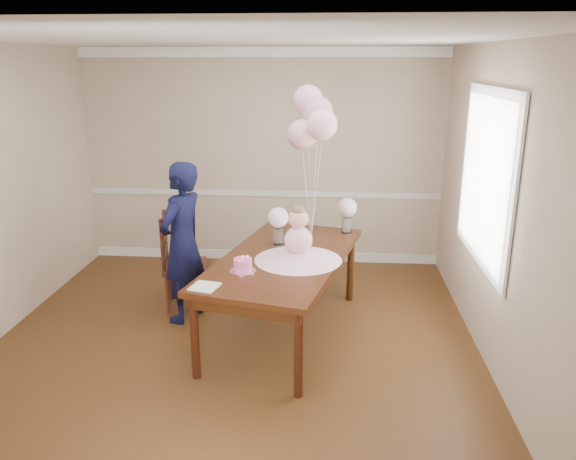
{
  "coord_description": "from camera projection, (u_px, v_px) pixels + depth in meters",
  "views": [
    {
      "loc": [
        0.86,
        -4.47,
        2.56
      ],
      "look_at": [
        0.48,
        0.43,
        1.05
      ],
      "focal_mm": 35.0,
      "sensor_mm": 36.0,
      "label": 1
    }
  ],
  "objects": [
    {
      "name": "wall_right",
      "position": [
        502.0,
        215.0,
        4.51
      ],
      "size": [
        0.02,
        5.0,
        2.7
      ],
      "primitive_type": "cube",
      "color": "tan",
      "rests_on": "floor"
    },
    {
      "name": "wall_back",
      "position": [
        262.0,
        158.0,
        7.06
      ],
      "size": [
        4.5,
        0.02,
        2.7
      ],
      "primitive_type": "cube",
      "color": "tan",
      "rests_on": "floor"
    },
    {
      "name": "chair_back_post_l",
      "position": [
        162.0,
        246.0,
        5.64
      ],
      "size": [
        0.05,
        0.05,
        0.57
      ],
      "primitive_type": "cylinder",
      "rotation": [
        0.0,
        0.0,
        0.2
      ],
      "color": "#33100E",
      "rests_on": "dining_chair_seat"
    },
    {
      "name": "balloon_ribbon_a",
      "position": [
        307.0,
        195.0,
        5.6
      ],
      "size": [
        0.1,
        0.03,
        0.88
      ],
      "primitive_type": "cylinder",
      "rotation": [
        0.0,
        -0.1,
        -0.24
      ],
      "color": "white",
      "rests_on": "balloon_weight"
    },
    {
      "name": "cake_flower_a",
      "position": [
        243.0,
        257.0,
        4.81
      ],
      "size": [
        0.03,
        0.03,
        0.03
      ],
      "primitive_type": "sphere",
      "color": "white",
      "rests_on": "birthday_cake"
    },
    {
      "name": "baby_head",
      "position": [
        298.0,
        219.0,
        5.01
      ],
      "size": [
        0.18,
        0.18,
        0.18
      ],
      "primitive_type": "sphere",
      "color": "beige",
      "rests_on": "baby_torso"
    },
    {
      "name": "cake_platter",
      "position": [
        243.0,
        271.0,
        4.85
      ],
      "size": [
        0.28,
        0.28,
        0.01
      ],
      "primitive_type": "cylinder",
      "rotation": [
        0.0,
        0.0,
        -0.24
      ],
      "color": "silver",
      "rests_on": "dining_table_top"
    },
    {
      "name": "chair_leg_fl",
      "position": [
        168.0,
        295.0,
        5.8
      ],
      "size": [
        0.05,
        0.05,
        0.43
      ],
      "primitive_type": "cylinder",
      "rotation": [
        0.0,
        0.0,
        0.2
      ],
      "color": "#3E1A11",
      "rests_on": "floor"
    },
    {
      "name": "chair_leg_bl",
      "position": [
        170.0,
        281.0,
        6.14
      ],
      "size": [
        0.05,
        0.05,
        0.43
      ],
      "primitive_type": "cylinder",
      "rotation": [
        0.0,
        0.0,
        0.2
      ],
      "color": "#3E1711",
      "rests_on": "floor"
    },
    {
      "name": "rose_vase_far",
      "position": [
        347.0,
        225.0,
        5.9
      ],
      "size": [
        0.13,
        0.13,
        0.17
      ],
      "primitive_type": "cylinder",
      "rotation": [
        0.0,
        0.0,
        -0.24
      ],
      "color": "white",
      "rests_on": "dining_table_top"
    },
    {
      "name": "table_leg_bl",
      "position": [
        274.0,
        260.0,
        6.36
      ],
      "size": [
        0.09,
        0.09,
        0.74
      ],
      "primitive_type": "cylinder",
      "rotation": [
        0.0,
        0.0,
        -0.24
      ],
      "color": "black",
      "rests_on": "floor"
    },
    {
      "name": "woman",
      "position": [
        182.0,
        243.0,
        5.54
      ],
      "size": [
        0.58,
        0.69,
        1.62
      ],
      "primitive_type": "imported",
      "rotation": [
        0.0,
        0.0,
        -1.94
      ],
      "color": "black",
      "rests_on": "floor"
    },
    {
      "name": "chair_leg_br",
      "position": [
        204.0,
        280.0,
        6.19
      ],
      "size": [
        0.05,
        0.05,
        0.43
      ],
      "primitive_type": "cylinder",
      "rotation": [
        0.0,
        0.0,
        0.2
      ],
      "color": "#36170E",
      "rests_on": "floor"
    },
    {
      "name": "birthday_cake",
      "position": [
        243.0,
        265.0,
        4.83
      ],
      "size": [
        0.19,
        0.19,
        0.11
      ],
      "primitive_type": "cylinder",
      "rotation": [
        0.0,
        0.0,
        -0.24
      ],
      "color": "#FC4FA0",
      "rests_on": "cake_platter"
    },
    {
      "name": "chair_leg_fr",
      "position": [
        203.0,
        293.0,
        5.84
      ],
      "size": [
        0.05,
        0.05,
        0.43
      ],
      "primitive_type": "cylinder",
      "rotation": [
        0.0,
        0.0,
        0.2
      ],
      "color": "#311B0D",
      "rests_on": "floor"
    },
    {
      "name": "balloon_c",
      "position": [
        318.0,
        112.0,
        5.44
      ],
      "size": [
        0.3,
        0.3,
        0.3
      ],
      "primitive_type": "sphere",
      "color": "#E9A5B6",
      "rests_on": "balloon_ribbon_c"
    },
    {
      "name": "cake_flower_b",
      "position": [
        247.0,
        257.0,
        4.82
      ],
      "size": [
        0.03,
        0.03,
        0.03
      ],
      "primitive_type": "sphere",
      "color": "silver",
      "rests_on": "birthday_cake"
    },
    {
      "name": "floor",
      "position": [
        231.0,
        354.0,
        5.07
      ],
      "size": [
        4.5,
        5.0,
        0.0
      ],
      "primitive_type": "cube",
      "color": "#38200E",
      "rests_on": "ground"
    },
    {
      "name": "roses_far",
      "position": [
        347.0,
        208.0,
        5.84
      ],
      "size": [
        0.2,
        0.2,
        0.2
      ],
      "primitive_type": "sphere",
      "color": "beige",
      "rests_on": "rose_vase_far"
    },
    {
      "name": "roses_near",
      "position": [
        278.0,
        218.0,
        5.48
      ],
      "size": [
        0.2,
        0.2,
        0.2
      ],
      "primitive_type": "sphere",
      "color": "white",
      "rests_on": "rose_vase_near"
    },
    {
      "name": "baby_skirt",
      "position": [
        298.0,
        254.0,
        5.11
      ],
      "size": [
        0.97,
        0.97,
        0.11
      ],
      "primitive_type": "cone",
      "rotation": [
        0.0,
        0.0,
        -0.24
      ],
      "color": "#E8ABCB",
      "rests_on": "dining_table_top"
    },
    {
      "name": "wall_front",
      "position": [
        116.0,
        367.0,
        2.29
      ],
      "size": [
        4.5,
        0.02,
        2.7
      ],
      "primitive_type": "cube",
      "color": "tan",
      "rests_on": "floor"
    },
    {
      "name": "ceiling",
      "position": [
        221.0,
        39.0,
        4.28
      ],
      "size": [
        4.5,
        5.0,
        0.02
      ],
      "primitive_type": "cube",
      "color": "silver",
      "rests_on": "wall_back"
    },
    {
      "name": "napkin",
      "position": [
        205.0,
        287.0,
        4.51
      ],
      "size": [
        0.26,
        0.26,
        0.01
      ],
      "primitive_type": "cube",
      "rotation": [
        0.0,
        0.0,
        -0.24
      ],
      "color": "silver",
      "rests_on": "dining_table_top"
    },
    {
      "name": "balloon_d",
      "position": [
        308.0,
        100.0,
        5.46
      ],
      "size": [
        0.3,
        0.3,
        0.3
      ],
      "primitive_type": "sphere",
      "color": "#E6A3C4",
      "rests_on": "balloon_ribbon_d"
    },
    {
      "name": "dining_table_top",
      "position": [
        284.0,
        259.0,
        5.23
      ],
      "size": [
        1.52,
        2.3,
        0.05
      ],
      "primitive_type": "cube",
      "rotation": [
        0.0,
        0.0,
        -0.24
      ],
      "color": "black",
      "rests_on": "table_leg_fl"
    },
    {
      "name": "window_frame",
      "position": [
        486.0,
        178.0,
        4.93
      ],
      "size": [
        0.02,
        1.66,
        1.56
      ],
      "primitive_type": "cube",
      "color": "white",
      "rests_on": "wall_right"
    },
    {
      "name": "balloon_weight",
      "position": [
        311.0,
        238.0,
        5.72
      ],
      "size": [
        0.05,
        0.05,
        0.02
      ],
      "primitive_type": "cylinder",
      "rotation": [
        0.0,
        0.0,
        -0.24
      ],
      "color": "silver",
      "rests_on": "dining_table_top"
    },
    {
      "name": "balloon_a",
      "position": [
        302.0,
        134.0,
        5.44
      ],
      "size": [
        0.3,
        0.3,
        0.3
      ],
      "primitive_type": "sphere",
      "color": "#E3A1AD",
      "rests_on": "balloon_ribbon_a"
    },
    {
      "name": "baby_hair",
      "position": [
        298.0,
        212.0,
        4.99
      ],
      "size": [
        0.13,
        0.13,
        0.13
      ],
      "primitive_type": "sphere",
      "color": "brown",
      "rests_on": "baby_head"
    },
    {
      "name": "chair_back_post_r",
      "position": [
        165.0,
        235.0,
        5.99
      ],
      "size": [
        0.05,
        0.05,
        0.57
      ],
      "primitive_type": "cylinder",
      "rotation": [
        0.0,
        0.0,
        0.2
      ],
      "color": "#331B0E",
      "rests_on": "dining_chair_seat"
    },
    {
      "name": "chair_slat_mid",
      "position": [
        164.0,
        237.0,
        5.8
      ],
      "size": [
        0.11,
        0.4,
        0.05
      ],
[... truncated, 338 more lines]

